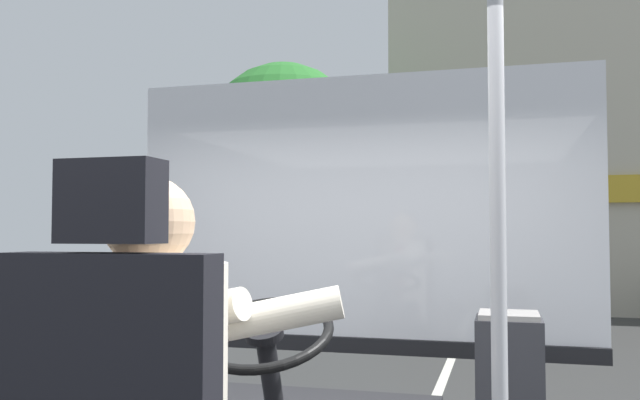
{
  "coord_description": "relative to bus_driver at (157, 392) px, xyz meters",
  "views": [
    {
      "loc": [
        0.75,
        -1.89,
        1.88
      ],
      "look_at": [
        -0.2,
        1.59,
        2.04
      ],
      "focal_mm": 37.68,
      "sensor_mm": 36.0,
      "label": 1
    }
  ],
  "objects": [
    {
      "name": "ground",
      "position": [
        0.06,
        9.21,
        -1.51
      ],
      "size": [
        18.0,
        44.0,
        0.06
      ],
      "color": "#343434"
    },
    {
      "name": "handrail_pole",
      "position": [
        0.8,
        0.43,
        0.42
      ],
      "size": [
        0.04,
        0.04,
        2.3
      ],
      "color": "#B7B7BC",
      "rests_on": "bus_floor"
    },
    {
      "name": "street_tree",
      "position": [
        -3.56,
        11.66,
        2.22
      ],
      "size": [
        3.26,
        3.26,
        5.35
      ],
      "color": "#4C3828",
      "rests_on": "ground"
    },
    {
      "name": "bus_driver",
      "position": [
        0.0,
        0.0,
        0.0
      ],
      "size": [
        0.82,
        0.58,
        0.84
      ],
      "color": "#282833",
      "rests_on": "driver_seat"
    },
    {
      "name": "windshield_panel",
      "position": [
        0.06,
        2.03,
        0.32
      ],
      "size": [
        2.5,
        0.08,
        1.48
      ],
      "color": "white"
    }
  ]
}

